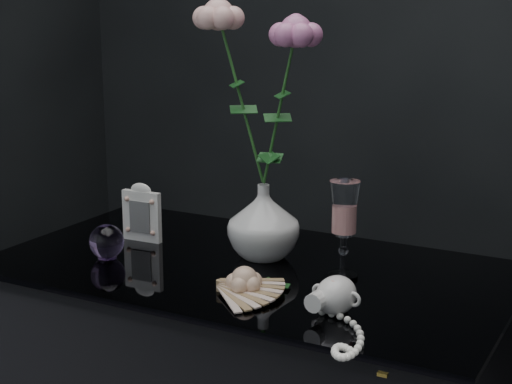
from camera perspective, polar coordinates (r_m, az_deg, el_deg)
The scene contains 8 objects.
vase at distance 1.64m, azimuth 0.54°, elevation -2.17°, with size 0.15×0.15×0.16m, color silver.
wine_glass at distance 1.52m, azimuth 6.41°, elevation -2.75°, with size 0.06×0.06×0.19m, color white, non-canonical shape.
picture_frame at distance 1.78m, azimuth -8.31°, elevation -1.45°, with size 0.10×0.08×0.13m, color silver, non-canonical shape.
paperweight at distance 1.68m, azimuth -10.81°, elevation -3.56°, with size 0.07×0.07×0.07m, color #9972BA, non-canonical shape.
paper_fan at distance 1.47m, azimuth -2.63°, elevation -6.73°, with size 0.24×0.19×0.03m, color beige, non-canonical shape.
loose_rose at distance 1.46m, azimuth -0.85°, elevation -6.41°, with size 0.12×0.15×0.05m, color #D8AD8B, non-canonical shape.
pearl_jar at distance 1.37m, azimuth 5.84°, elevation -7.35°, with size 0.23×0.24×0.07m, color white, non-canonical shape.
roses at distance 1.59m, azimuth 0.14°, elevation 7.87°, with size 0.24×0.13×0.43m.
Camera 1 is at (0.73, -1.29, 1.28)m, focal length 55.00 mm.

